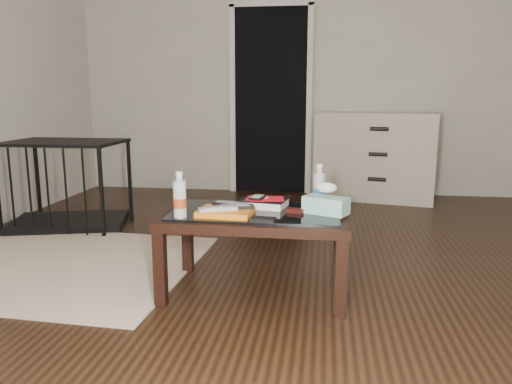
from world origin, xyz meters
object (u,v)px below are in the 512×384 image
at_px(textbook, 264,203).
at_px(water_bottle_right, 319,185).
at_px(dresser, 375,156).
at_px(water_bottle_left, 180,194).
at_px(tissue_box, 326,205).
at_px(pet_crate, 68,199).
at_px(coffee_table, 256,222).

relative_size(textbook, water_bottle_right, 1.05).
bearing_deg(dresser, water_bottle_right, -90.36).
height_order(textbook, water_bottle_right, water_bottle_right).
height_order(water_bottle_left, tissue_box, water_bottle_left).
bearing_deg(dresser, pet_crate, -138.36).
xyz_separation_m(coffee_table, pet_crate, (-1.74, 1.18, -0.17)).
relative_size(textbook, water_bottle_left, 1.05).
bearing_deg(coffee_table, dresser, 71.57).
xyz_separation_m(coffee_table, water_bottle_left, (-0.37, -0.19, 0.18)).
height_order(water_bottle_left, water_bottle_right, same).
xyz_separation_m(water_bottle_right, tissue_box, (0.04, -0.19, -0.07)).
bearing_deg(water_bottle_left, textbook, 36.87).
relative_size(coffee_table, textbook, 4.00).
bearing_deg(water_bottle_left, pet_crate, 135.08).
bearing_deg(tissue_box, textbook, -173.96).
bearing_deg(textbook, water_bottle_left, -133.15).
distance_m(coffee_table, tissue_box, 0.39).
bearing_deg(coffee_table, pet_crate, 145.87).
distance_m(textbook, water_bottle_right, 0.33).
relative_size(water_bottle_left, tissue_box, 1.03).
bearing_deg(water_bottle_left, tissue_box, 13.83).
relative_size(dresser, pet_crate, 1.25).
xyz_separation_m(water_bottle_left, tissue_box, (0.74, 0.18, -0.07)).
relative_size(pet_crate, water_bottle_right, 4.31).
relative_size(dresser, water_bottle_right, 5.37).
relative_size(coffee_table, water_bottle_left, 4.20).
height_order(coffee_table, water_bottle_left, water_bottle_left).
bearing_deg(pet_crate, water_bottle_right, -40.52).
distance_m(water_bottle_left, water_bottle_right, 0.80).
distance_m(water_bottle_right, tissue_box, 0.21).
height_order(dresser, water_bottle_right, dresser).
bearing_deg(dresser, water_bottle_left, -101.58).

